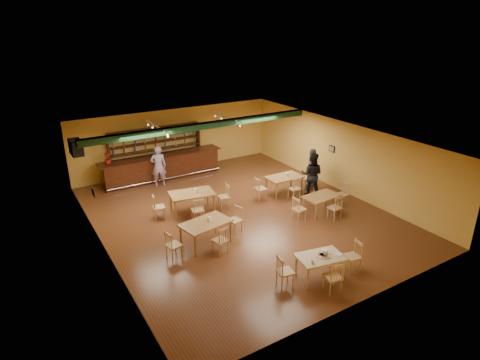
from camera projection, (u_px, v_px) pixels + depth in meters
floor at (240, 215)px, 15.37m from camera, size 12.00×12.00×0.00m
ceiling_beam at (204, 126)px, 16.54m from camera, size 10.00×0.30×0.25m
track_rail_left at (157, 127)px, 16.12m from camera, size 0.05×2.50×0.05m
track_rail_right at (227, 117)px, 17.67m from camera, size 0.05×2.50×0.05m
ac_unit at (76, 147)px, 15.53m from camera, size 0.34×0.70×0.48m
picture_left at (93, 192)px, 13.14m from camera, size 0.04×0.34×0.28m
picture_right at (332, 149)px, 17.54m from camera, size 0.04×0.34×0.28m
bar_counter at (162, 167)px, 18.73m from camera, size 5.71×0.85×1.13m
back_bar_hutch at (156, 151)px, 19.02m from camera, size 4.42×0.40×2.28m
poinsettia at (107, 158)px, 17.27m from camera, size 0.38×0.38×0.52m
dining_table_a at (192, 203)px, 15.42m from camera, size 1.79×1.26×0.82m
dining_table_b at (284, 185)px, 17.20m from camera, size 1.49×0.90×0.75m
dining_table_c at (206, 233)px, 13.24m from camera, size 1.76×1.24×0.80m
dining_table_d at (321, 204)px, 15.46m from camera, size 1.45×0.93×0.70m
near_table at (320, 267)px, 11.53m from camera, size 1.43×1.06×0.70m
pizza_tray at (323, 255)px, 11.44m from camera, size 0.48×0.48×0.01m
parmesan_shaker at (313, 261)px, 11.07m from camera, size 0.09×0.09×0.11m
napkin_stack at (325, 250)px, 11.70m from camera, size 0.24×0.21×0.03m
pizza_server at (326, 253)px, 11.54m from camera, size 0.27×0.31×0.00m
side_plate at (339, 254)px, 11.50m from camera, size 0.26×0.26×0.01m
patron_bar at (159, 166)px, 17.72m from camera, size 0.78×0.62×1.87m
patron_right_a at (312, 175)px, 16.75m from camera, size 1.14×1.15×1.87m
patron_right_b at (312, 169)px, 17.42m from camera, size 1.10×1.06×1.84m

